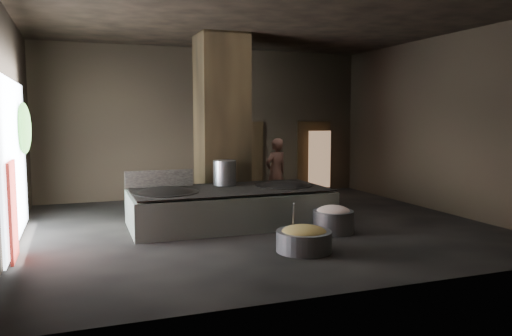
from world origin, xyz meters
name	(u,v)px	position (x,y,z in m)	size (l,w,h in m)	color
floor	(259,227)	(0.00, 0.00, -0.05)	(10.00, 9.00, 0.10)	black
ceiling	(259,19)	(0.00, 0.00, 4.55)	(10.00, 9.00, 0.10)	black
back_wall	(207,123)	(0.00, 4.55, 2.25)	(10.00, 0.10, 4.50)	black
front_wall	(375,131)	(0.00, -4.55, 2.25)	(10.00, 0.10, 4.50)	black
left_wall	(6,127)	(-5.05, 0.00, 2.25)	(0.10, 9.00, 4.50)	black
right_wall	(443,124)	(5.05, 0.00, 2.25)	(0.10, 9.00, 4.50)	black
pillar	(222,124)	(-0.30, 1.90, 2.25)	(1.20, 1.20, 4.50)	black
hearth_platform	(230,208)	(-0.60, 0.28, 0.39)	(4.43, 2.12, 0.77)	#B7C7B3
platform_cap	(229,189)	(-0.60, 0.28, 0.82)	(4.34, 2.08, 0.03)	black
wok_left	(166,196)	(-2.05, 0.23, 0.75)	(1.40, 1.40, 0.39)	black
wok_left_rim	(166,193)	(-2.05, 0.23, 0.82)	(1.43, 1.43, 0.05)	black
wok_right	(284,189)	(0.75, 0.33, 0.75)	(1.30, 1.30, 0.37)	black
wok_right_rim	(284,186)	(0.75, 0.33, 0.82)	(1.33, 1.33, 0.05)	black
stock_pot	(225,173)	(-0.55, 0.83, 1.13)	(0.54, 0.54, 0.58)	#999BA0
splash_guard	(159,179)	(-2.05, 1.03, 1.03)	(1.54, 0.06, 0.39)	black
cook	(276,173)	(1.27, 2.07, 0.93)	(0.68, 0.44, 1.86)	brown
veg_basin	(304,241)	(0.02, -2.32, 0.19)	(1.02, 1.02, 0.37)	slate
veg_fill	(304,232)	(0.02, -2.32, 0.35)	(0.83, 0.83, 0.26)	olive
ladle	(293,220)	(-0.13, -2.17, 0.55)	(0.03, 0.03, 0.80)	#999BA0
meat_basin	(333,222)	(1.23, -1.21, 0.24)	(0.86, 0.86, 0.47)	slate
meat_fill	(333,212)	(1.23, -1.21, 0.45)	(0.71, 0.71, 0.27)	tan
doorway_near	(245,159)	(1.20, 4.45, 1.10)	(1.18, 0.08, 2.38)	black
doorway_near_glow	(247,161)	(1.27, 4.50, 1.05)	(0.80, 0.04, 1.89)	#8C6647
doorway_far	(313,157)	(3.60, 4.45, 1.10)	(1.18, 0.08, 2.38)	black
doorway_far_glow	(320,159)	(3.68, 4.17, 1.05)	(0.79, 0.04, 1.87)	#8C6647
left_opening	(14,161)	(-4.95, 0.20, 1.60)	(0.04, 4.20, 3.10)	white
pavilion_sliver	(13,211)	(-4.88, -1.10, 0.85)	(0.05, 0.90, 1.70)	maroon
tree_silhouette	(24,128)	(-4.85, 1.30, 2.20)	(0.28, 1.10, 1.10)	#194714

